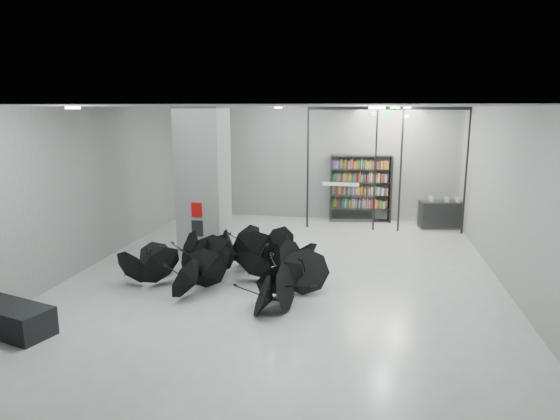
% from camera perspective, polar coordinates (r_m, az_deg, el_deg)
% --- Properties ---
extents(room, '(14.00, 14.02, 4.01)m').
position_cam_1_polar(room, '(10.88, 0.13, 5.81)').
color(room, gray).
rests_on(room, ground).
extents(column, '(1.20, 1.20, 4.00)m').
position_cam_1_polar(column, '(13.55, -8.82, 3.25)').
color(column, slate).
rests_on(column, ground).
extents(fire_cabinet, '(0.28, 0.04, 0.38)m').
position_cam_1_polar(fire_cabinet, '(13.09, -9.61, 0.04)').
color(fire_cabinet, '#A50A07').
rests_on(fire_cabinet, column).
extents(info_panel, '(0.30, 0.03, 0.42)m').
position_cam_1_polar(info_panel, '(13.20, -9.54, -2.09)').
color(info_panel, black).
rests_on(info_panel, column).
extents(exit_sign, '(0.30, 0.06, 0.15)m').
position_cam_1_polar(exit_sign, '(15.96, 12.32, 10.95)').
color(exit_sign, '#0CE533').
rests_on(exit_sign, room).
extents(glass_partition, '(5.06, 0.08, 4.00)m').
position_cam_1_polar(glass_partition, '(16.26, 12.02, 5.18)').
color(glass_partition, silver).
rests_on(glass_partition, ground).
extents(bench, '(1.73, 1.10, 0.52)m').
position_cam_1_polar(bench, '(10.26, -28.65, -10.99)').
color(bench, black).
rests_on(bench, ground).
extents(bookshelf, '(2.17, 0.72, 2.34)m').
position_cam_1_polar(bookshelf, '(17.63, 9.27, 2.46)').
color(bookshelf, black).
rests_on(bookshelf, ground).
extents(shop_counter, '(1.60, 0.88, 0.91)m').
position_cam_1_polar(shop_counter, '(17.38, 18.27, -0.52)').
color(shop_counter, black).
rests_on(shop_counter, ground).
extents(umbrella_cluster, '(5.03, 4.37, 1.31)m').
position_cam_1_polar(umbrella_cluster, '(11.57, -5.11, -6.69)').
color(umbrella_cluster, black).
rests_on(umbrella_cluster, ground).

